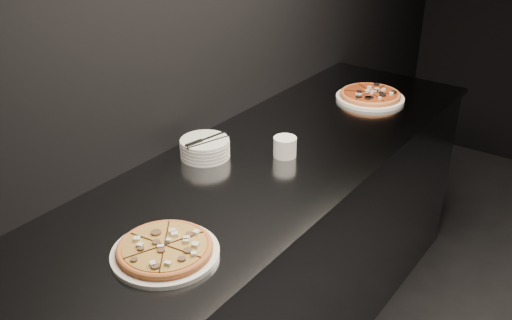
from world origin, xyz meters
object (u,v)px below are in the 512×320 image
Objects in this scene: pizza_mushroom at (165,250)px; pizza_tomato at (370,96)px; counter at (270,254)px; cutlery at (204,141)px; ramekin at (285,146)px; plate_stack at (205,148)px.

pizza_mushroom is 0.82× the size of pizza_tomato.
counter is 0.59m from cutlery.
ramekin reaches higher than pizza_mushroom.
pizza_mushroom is (0.10, -0.69, 0.48)m from counter.
ramekin reaches higher than counter.
plate_stack is (-0.32, 0.55, 0.02)m from pizza_mushroom.
pizza_tomato is 0.74m from ramekin.
ramekin is (0.25, 0.18, 0.01)m from plate_stack.
pizza_tomato is at bearing 92.74° from pizza_mushroom.
cutlery is 2.17× the size of ramekin.
ramekin is at bearing 95.59° from pizza_mushroom.
ramekin is at bearing 50.58° from cutlery.
pizza_mushroom is at bearing -87.26° from pizza_tomato.
ramekin is (-0.07, 0.73, 0.02)m from pizza_mushroom.
plate_stack is (-0.25, -0.93, 0.02)m from pizza_tomato.
ramekin reaches higher than pizza_tomato.
counter is at bearing 47.64° from cutlery.
counter is 12.89× the size of plate_stack.
cutlery reaches higher than counter.
plate_stack is at bearing -147.23° from counter.
counter is 27.31× the size of ramekin.
ramekin reaches higher than plate_stack.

